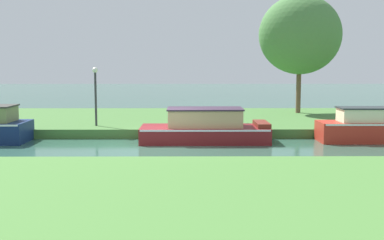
% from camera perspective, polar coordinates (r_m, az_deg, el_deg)
% --- Properties ---
extents(ground_plane, '(120.00, 120.00, 0.00)m').
position_cam_1_polar(ground_plane, '(18.55, -3.55, -3.19)').
color(ground_plane, '#325D4B').
extents(riverbank_far, '(72.00, 10.00, 0.40)m').
position_cam_1_polar(riverbank_far, '(25.45, -2.70, -0.06)').
color(riverbank_far, '#437135').
rests_on(riverbank_far, ground_plane).
extents(riverbank_near, '(72.00, 10.00, 0.40)m').
position_cam_1_polar(riverbank_near, '(9.77, -6.47, -11.04)').
color(riverbank_near, '#477B36').
rests_on(riverbank_near, ground_plane).
extents(maroon_barge, '(5.19, 2.04, 1.39)m').
position_cam_1_polar(maroon_barge, '(19.64, 1.60, -0.98)').
color(maroon_barge, maroon).
rests_on(maroon_barge, ground_plane).
extents(willow_tree_left, '(4.64, 3.45, 6.60)m').
position_cam_1_polar(willow_tree_left, '(28.00, 12.68, 9.80)').
color(willow_tree_left, brown).
rests_on(willow_tree_left, riverbank_far).
extents(lamp_post, '(0.24, 0.24, 2.62)m').
position_cam_1_polar(lamp_post, '(21.99, -11.35, 3.66)').
color(lamp_post, '#333338').
rests_on(lamp_post, riverbank_far).
extents(mooring_post_near, '(0.19, 0.19, 0.88)m').
position_cam_1_polar(mooring_post_near, '(21.00, 5.50, 0.26)').
color(mooring_post_near, '#473528').
rests_on(mooring_post_near, riverbank_far).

